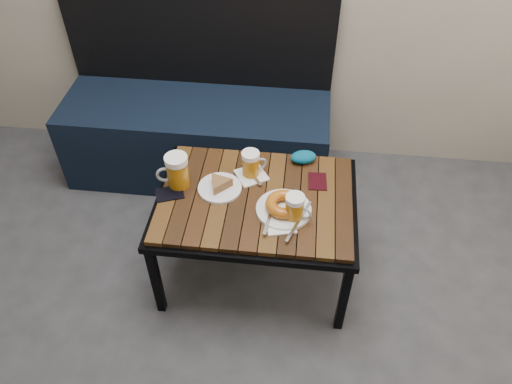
# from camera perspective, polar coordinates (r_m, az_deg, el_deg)

# --- Properties ---
(bench) EXTENTS (1.40, 0.50, 0.95)m
(bench) POSITION_cam_1_polar(r_m,az_deg,el_deg) (2.76, -6.62, 7.15)
(bench) COLOR black
(bench) RESTS_ON ground
(cafe_table) EXTENTS (0.84, 0.62, 0.47)m
(cafe_table) POSITION_cam_1_polar(r_m,az_deg,el_deg) (2.10, 0.00, -1.40)
(cafe_table) COLOR black
(cafe_table) RESTS_ON ground
(beer_mug_left) EXTENTS (0.15, 0.11, 0.15)m
(beer_mug_left) POSITION_cam_1_polar(r_m,az_deg,el_deg) (2.10, -9.03, 2.36)
(beer_mug_left) COLOR #B0690E
(beer_mug_left) RESTS_ON cafe_table
(beer_mug_centre) EXTENTS (0.12, 0.10, 0.12)m
(beer_mug_centre) POSITION_cam_1_polar(r_m,az_deg,el_deg) (2.13, -0.56, 3.24)
(beer_mug_centre) COLOR #B0690E
(beer_mug_centre) RESTS_ON cafe_table
(beer_mug_right) EXTENTS (0.12, 0.09, 0.12)m
(beer_mug_right) POSITION_cam_1_polar(r_m,az_deg,el_deg) (1.95, 4.49, -1.84)
(beer_mug_right) COLOR #B0690E
(beer_mug_right) RESTS_ON cafe_table
(plate_pie) EXTENTS (0.18, 0.18, 0.05)m
(plate_pie) POSITION_cam_1_polar(r_m,az_deg,el_deg) (2.10, -4.18, 0.74)
(plate_pie) COLOR white
(plate_pie) RESTS_ON cafe_table
(plate_bagel) EXTENTS (0.22, 0.29, 0.06)m
(plate_bagel) POSITION_cam_1_polar(r_m,az_deg,el_deg) (2.00, 3.20, -1.67)
(plate_bagel) COLOR white
(plate_bagel) RESTS_ON cafe_table
(napkin_left) EXTENTS (0.16, 0.16, 0.01)m
(napkin_left) POSITION_cam_1_polar(r_m,az_deg,el_deg) (2.16, -0.52, 1.94)
(napkin_left) COLOR white
(napkin_left) RESTS_ON cafe_table
(napkin_right) EXTENTS (0.13, 0.12, 0.01)m
(napkin_right) POSITION_cam_1_polar(r_m,az_deg,el_deg) (1.96, 2.86, -3.82)
(napkin_right) COLOR white
(napkin_right) RESTS_ON cafe_table
(passport_navy) EXTENTS (0.14, 0.12, 0.01)m
(passport_navy) POSITION_cam_1_polar(r_m,az_deg,el_deg) (2.11, -9.82, -0.17)
(passport_navy) COLOR black
(passport_navy) RESTS_ON cafe_table
(passport_burgundy) EXTENTS (0.08, 0.11, 0.01)m
(passport_burgundy) POSITION_cam_1_polar(r_m,az_deg,el_deg) (2.15, 7.04, 1.22)
(passport_burgundy) COLOR black
(passport_burgundy) RESTS_ON cafe_table
(knit_pouch) EXTENTS (0.13, 0.10, 0.05)m
(knit_pouch) POSITION_cam_1_polar(r_m,az_deg,el_deg) (2.23, 5.43, 4.00)
(knit_pouch) COLOR navy
(knit_pouch) RESTS_ON cafe_table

